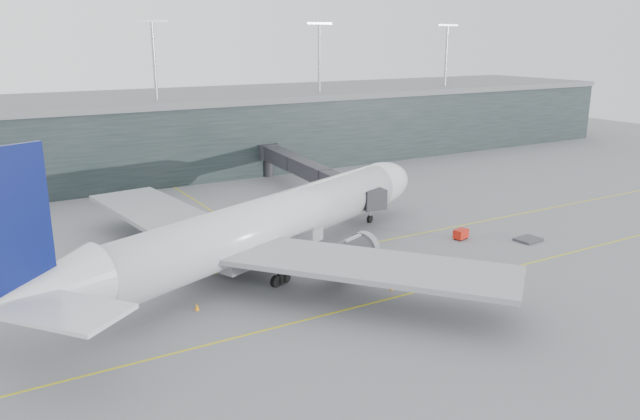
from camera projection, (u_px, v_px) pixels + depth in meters
ground at (237, 257)px, 77.39m from camera, size 320.00×320.00×0.00m
taxiline_a at (251, 267)px, 74.06m from camera, size 160.00×0.25×0.02m
taxiline_b at (318, 317)px, 60.77m from camera, size 160.00×0.25×0.02m
taxiline_lead_main at (216, 214)px, 96.44m from camera, size 0.25×60.00×0.02m
terminal at (120, 135)px, 123.54m from camera, size 240.00×36.00×29.00m
main_aircraft at (268, 225)px, 72.80m from camera, size 63.07×58.17×18.50m
jet_bridge at (301, 169)px, 105.77m from camera, size 7.24×44.35×6.39m
gse_cart at (461, 234)px, 84.02m from camera, size 2.27×1.75×1.37m
baggage_dolly at (528, 239)px, 83.47m from camera, size 3.53×2.95×0.33m
uld_a at (178, 233)px, 83.55m from camera, size 2.49×2.25×1.86m
uld_b at (184, 229)px, 85.61m from camera, size 2.02×1.73×1.64m
uld_c at (198, 230)px, 85.47m from camera, size 1.81×1.45×1.65m
cone_nose at (468, 229)px, 87.69m from camera, size 0.40×0.40×0.64m
cone_wing_stbd at (391, 286)px, 67.18m from camera, size 0.50×0.50×0.79m
cone_wing_port at (254, 225)px, 89.36m from camera, size 0.49×0.49×0.79m
cone_tail at (197, 307)px, 62.13m from camera, size 0.48×0.48×0.77m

